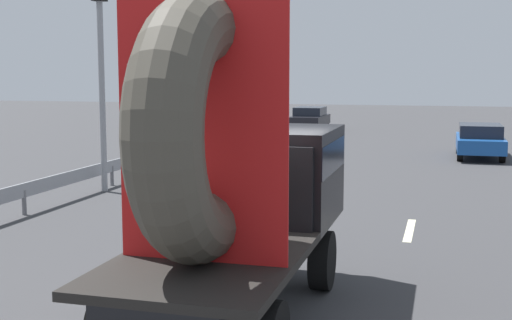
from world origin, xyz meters
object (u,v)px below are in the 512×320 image
at_px(distant_sedan, 480,140).
at_px(oncoming_car, 310,118).
at_px(flatbed_truck, 238,173).
at_px(traffic_light, 101,46).

xyz_separation_m(distant_sedan, oncoming_car, (-8.51, 10.69, 0.01)).
xyz_separation_m(flatbed_truck, traffic_light, (-6.17, 8.00, 1.96)).
bearing_deg(distant_sedan, flatbed_truck, -101.65).
bearing_deg(traffic_light, flatbed_truck, -52.36).
height_order(distant_sedan, oncoming_car, oncoming_car).
distance_m(flatbed_truck, oncoming_car, 29.40).
bearing_deg(traffic_light, distant_sedan, 46.03).
relative_size(flatbed_truck, oncoming_car, 1.31).
bearing_deg(flatbed_truck, oncoming_car, 99.28).
relative_size(distant_sedan, oncoming_car, 0.98).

